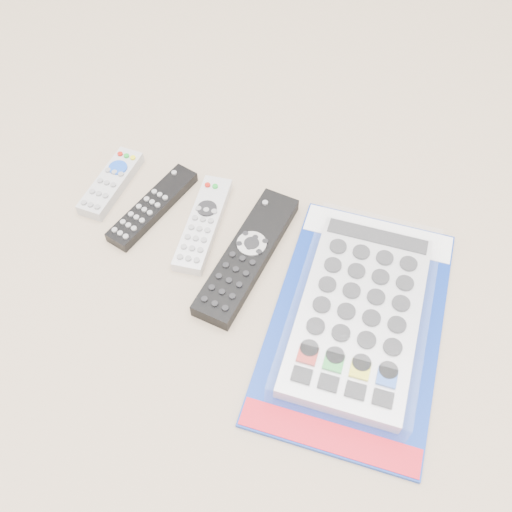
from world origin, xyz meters
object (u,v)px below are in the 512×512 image
at_px(remote_silver_dvd, 203,223).
at_px(remote_large_black, 248,255).
at_px(remote_slim_black, 153,207).
at_px(remote_small_grey, 111,183).
at_px(jumbo_remote_packaged, 359,312).

bearing_deg(remote_silver_dvd, remote_large_black, -28.54).
bearing_deg(remote_slim_black, remote_large_black, 1.62).
xyz_separation_m(remote_small_grey, remote_silver_dvd, (0.17, -0.02, -0.00)).
height_order(remote_silver_dvd, remote_large_black, remote_large_black).
bearing_deg(remote_small_grey, remote_large_black, -11.62).
distance_m(remote_small_grey, remote_silver_dvd, 0.17).
distance_m(remote_silver_dvd, jumbo_remote_packaged, 0.27).
xyz_separation_m(remote_small_grey, remote_large_black, (0.26, -0.05, 0.00)).
xyz_separation_m(remote_large_black, jumbo_remote_packaged, (0.18, -0.04, 0.01)).
xyz_separation_m(remote_small_grey, jumbo_remote_packaged, (0.44, -0.09, 0.01)).
relative_size(remote_slim_black, remote_silver_dvd, 0.98).
height_order(remote_large_black, jumbo_remote_packaged, jumbo_remote_packaged).
relative_size(remote_small_grey, remote_silver_dvd, 0.77).
bearing_deg(remote_large_black, remote_small_grey, 172.96).
bearing_deg(jumbo_remote_packaged, remote_large_black, 163.60).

